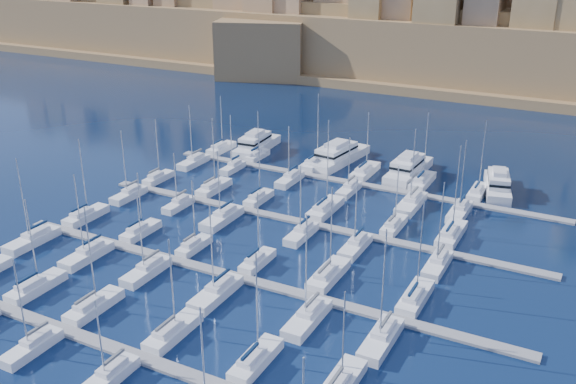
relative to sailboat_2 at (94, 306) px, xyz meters
The scene contains 52 objects.
ground 31.45m from the sailboat_2, 65.14° to the left, with size 600.00×600.00×0.00m, color black.
pontoon_near 14.32m from the sailboat_2, 22.48° to the right, with size 84.00×2.00×0.40m, color slate.
pontoon_mid_near 21.17m from the sailboat_2, 51.35° to the left, with size 84.00×2.00×0.40m, color slate.
pontoon_mid_far 40.74m from the sailboat_2, 71.06° to the left, with size 84.00×2.00×0.40m, color slate.
pontoon_far 61.96m from the sailboat_2, 77.68° to the left, with size 84.00×2.00×0.40m, color slate.
sailboat_1 10.98m from the sailboat_2, behind, with size 2.78×9.28×14.30m.
sailboat_2 is the anchor object (origin of this frame).
sailboat_3 13.15m from the sailboat_2, ahead, with size 2.79×9.28×13.79m.
sailboat_4 25.36m from the sailboat_2, ahead, with size 2.70×9.02×14.91m.
sailboat_8 10.42m from the sailboat_2, 90.49° to the right, with size 2.43×8.11×13.31m.
sailboat_9 16.04m from the sailboat_2, 40.91° to the right, with size 2.48×8.28×11.33m.
sailboat_12 31.57m from the sailboat_2, 135.79° to the left, with size 2.76×9.20×15.19m.
sailboat_13 23.68m from the sailboat_2, 114.50° to the left, with size 2.47×8.25×11.34m.
sailboat_14 21.21m from the sailboat_2, 86.12° to the left, with size 2.24×7.46×12.11m.
sailboat_15 25.08m from the sailboat_2, 58.42° to the left, with size 2.36×7.88×12.13m.
sailboat_16 33.31m from the sailboat_2, 42.34° to the left, with size 3.02×10.05×14.76m.
sailboat_17 43.90m from the sailboat_2, 30.38° to the left, with size 2.87×9.58×15.44m.
sailboat_18 25.69m from the sailboat_2, 155.40° to the left, with size 2.97×9.91×15.32m.
sailboat_19 15.90m from the sailboat_2, 136.77° to the left, with size 2.85×9.51×14.61m.
sailboat_20 11.09m from the sailboat_2, 89.79° to the left, with size 2.73×9.12×13.45m.
sailboat_21 16.61m from the sailboat_2, 39.85° to the left, with size 3.01×10.02×14.62m.
sailboat_22 28.97m from the sailboat_2, 21.81° to the left, with size 2.93×9.77×16.12m.
sailboat_23 38.61m from the sailboat_2, 16.20° to the left, with size 2.93×9.76×16.40m.
sailboat_24 49.12m from the sailboat_2, 118.17° to the left, with size 2.32×7.75×13.39m.
sailboat_25 45.15m from the sailboat_2, 102.80° to the left, with size 2.77×9.23×15.10m.
sailboat_26 43.40m from the sailboat_2, 89.11° to the left, with size 2.38×7.94×13.36m.
sailboat_27 46.82m from the sailboat_2, 72.59° to the left, with size 3.16×10.54×17.61m.
sailboat_28 51.50m from the sailboat_2, 57.68° to the left, with size 2.46×8.20×11.72m.
sailboat_29 58.06m from the sailboat_2, 50.16° to the left, with size 3.11×10.35×16.41m.
sailboat_30 40.23m from the sailboat_2, 123.84° to the left, with size 2.53×8.45×14.00m.
sailboat_31 35.63m from the sailboat_2, 107.98° to the left, with size 2.24×7.47×11.18m.
sailboat_32 32.55m from the sailboat_2, 90.85° to the left, with size 3.06×10.21×13.74m.
sailboat_33 36.48m from the sailboat_2, 66.02° to the left, with size 2.59×8.62×13.30m.
sailboat_34 41.32m from the sailboat_2, 53.40° to the left, with size 2.68×8.94×13.12m.
sailboat_35 50.44m from the sailboat_2, 41.10° to the left, with size 2.69×8.97×14.60m.
sailboat_36 69.67m from the sailboat_2, 108.84° to the left, with size 2.71×9.04×13.43m.
sailboat_37 66.38m from the sailboat_2, 100.62° to the left, with size 2.29×7.64×11.32m.
sailboat_38 66.90m from the sailboat_2, 88.56° to the left, with size 3.28×10.95×16.31m.
sailboat_39 67.96m from the sailboat_2, 78.75° to the left, with size 3.15×10.50×13.74m.
sailboat_40 71.29m from the sailboat_2, 68.85° to the left, with size 3.05×10.16×15.31m.
sailboat_41 75.52m from the sailboat_2, 60.66° to the left, with size 2.65×8.83×15.26m.
sailboat_42 59.50m from the sailboat_2, 112.28° to the left, with size 2.75×9.17×13.96m.
sailboat_43 57.38m from the sailboat_2, 102.96° to the left, with size 2.23×7.42×12.72m.
sailboat_44 55.28m from the sailboat_2, 88.70° to the left, with size 2.63×8.75×12.43m.
sailboat_45 57.37m from the sailboat_2, 75.67° to the left, with size 2.43×8.10×11.82m.
sailboat_46 60.73m from the sailboat_2, 63.35° to the left, with size 3.23×10.75×15.67m.
sailboat_47 65.71m from the sailboat_2, 56.62° to the left, with size 2.86×9.55×14.65m.
motor_yacht_a 71.58m from the sailboat_2, 102.34° to the left, with size 5.90×16.69×5.25m.
motor_yacht_b 71.42m from the sailboat_2, 86.03° to the left, with size 8.05×19.73×5.25m.
motor_yacht_c 73.54m from the sailboat_2, 72.99° to the left, with size 5.76×17.41×5.25m.
motor_yacht_d 80.00m from the sailboat_2, 59.94° to the left, with size 7.88×15.63×5.25m.
fortified_city 184.78m from the sailboat_2, 85.94° to the left, with size 460.00×108.95×59.52m.
Camera 1 is at (44.53, -82.45, 47.38)m, focal length 40.00 mm.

